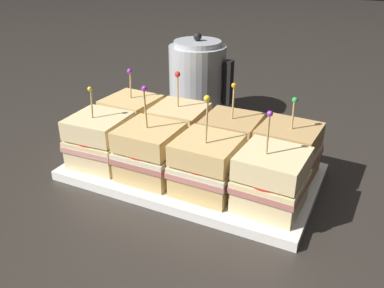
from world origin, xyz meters
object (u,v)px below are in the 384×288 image
object	(u,v)px
sandwich_front_far_left	(100,140)
sandwich_back_center_left	(179,129)
sandwich_front_center_right	(207,166)
sandwich_back_far_right	(287,152)
sandwich_front_center_left	(150,152)
sandwich_back_center_right	(231,140)
sandwich_front_far_right	(271,180)
kettle_steel	(198,80)
sandwich_back_far_left	(132,120)
serving_platter	(192,172)

from	to	relation	value
sandwich_front_far_left	sandwich_back_center_left	distance (m)	0.16
sandwich_front_center_right	sandwich_back_far_right	bearing A→B (deg)	45.49
sandwich_front_center_left	sandwich_front_center_right	distance (m)	0.11
sandwich_front_center_right	sandwich_back_center_right	bearing A→B (deg)	90.46
sandwich_front_far_right	sandwich_back_center_right	xyz separation A→B (m)	(-0.11, 0.11, -0.00)
sandwich_front_far_left	sandwich_back_center_right	distance (m)	0.25
sandwich_back_far_right	kettle_steel	xyz separation A→B (m)	(-0.29, 0.23, 0.03)
sandwich_back_center_left	sandwich_back_center_right	distance (m)	0.11
sandwich_front_far_right	sandwich_back_center_right	distance (m)	0.16
sandwich_front_far_right	sandwich_back_far_left	distance (m)	0.36
kettle_steel	sandwich_front_far_right	bearing A→B (deg)	-49.46
serving_platter	sandwich_front_center_right	size ratio (longest dim) A/B	2.62
sandwich_front_center_right	sandwich_back_center_right	xyz separation A→B (m)	(-0.00, 0.12, -0.00)
sandwich_back_center_right	sandwich_back_far_right	distance (m)	0.11
sandwich_back_center_left	sandwich_front_center_right	bearing A→B (deg)	-44.85
sandwich_front_center_left	sandwich_back_far_right	size ratio (longest dim) A/B	1.12
sandwich_front_center_right	kettle_steel	size ratio (longest dim) A/B	0.84
sandwich_back_far_left	sandwich_back_center_left	world-z (taller)	sandwich_back_center_left
sandwich_back_center_right	kettle_steel	xyz separation A→B (m)	(-0.18, 0.23, 0.03)
sandwich_front_far_right	sandwich_back_far_right	world-z (taller)	sandwich_front_far_right
sandwich_front_center_left	sandwich_back_center_left	size ratio (longest dim) A/B	1.04
sandwich_front_center_left	sandwich_back_far_left	xyz separation A→B (m)	(-0.11, 0.11, 0.00)
sandwich_front_center_left	sandwich_back_center_right	xyz separation A→B (m)	(0.11, 0.12, -0.00)
sandwich_front_far_left	sandwich_back_center_left	bearing A→B (deg)	44.22
sandwich_front_center_left	sandwich_back_far_left	bearing A→B (deg)	135.36
sandwich_front_center_left	sandwich_front_far_right	distance (m)	0.22
sandwich_front_center_right	sandwich_back_center_left	distance (m)	0.16
sandwich_front_far_right	sandwich_back_center_right	bearing A→B (deg)	134.64
sandwich_front_center_left	sandwich_back_far_left	size ratio (longest dim) A/B	1.10
sandwich_front_center_right	kettle_steel	xyz separation A→B (m)	(-0.18, 0.35, 0.03)
sandwich_front_far_left	sandwich_back_far_left	xyz separation A→B (m)	(-0.00, 0.11, 0.00)
sandwich_front_center_left	kettle_steel	size ratio (longest dim) A/B	0.82
sandwich_back_far_right	sandwich_front_center_left	bearing A→B (deg)	-153.35
serving_platter	sandwich_back_far_right	xyz separation A→B (m)	(0.17, 0.05, 0.06)
sandwich_back_center_right	sandwich_front_far_right	bearing A→B (deg)	-45.36
sandwich_back_center_left	kettle_steel	world-z (taller)	kettle_steel
sandwich_back_far_left	sandwich_front_center_right	bearing A→B (deg)	-26.24
sandwich_front_far_right	sandwich_back_far_left	xyz separation A→B (m)	(-0.34, 0.11, 0.00)
sandwich_front_center_right	sandwich_back_center_left	size ratio (longest dim) A/B	1.06
kettle_steel	sandwich_back_far_right	bearing A→B (deg)	-38.65
serving_platter	sandwich_front_center_left	size ratio (longest dim) A/B	2.67
sandwich_front_far_right	kettle_steel	xyz separation A→B (m)	(-0.29, 0.34, 0.03)
sandwich_front_far_left	sandwich_back_center_right	bearing A→B (deg)	27.28
sandwich_front_far_left	sandwich_front_center_left	xyz separation A→B (m)	(0.11, -0.00, 0.00)
sandwich_front_far_right	sandwich_back_far_left	world-z (taller)	sandwich_front_far_right
sandwich_front_center_right	sandwich_back_center_right	distance (m)	0.12
serving_platter	sandwich_back_far_left	bearing A→B (deg)	162.48
sandwich_back_far_left	sandwich_back_center_left	distance (m)	0.11
sandwich_front_far_left	sandwich_front_far_right	distance (m)	0.34
serving_platter	sandwich_back_center_left	size ratio (longest dim) A/B	2.77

